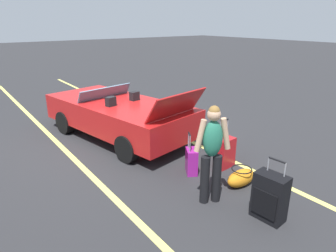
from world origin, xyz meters
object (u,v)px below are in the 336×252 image
(suitcase_small_carryon, at_px, (191,161))
(duffel_bag, at_px, (241,177))
(suitcase_medium_bright, at_px, (225,153))
(convertible_car, at_px, (114,113))
(suitcase_large_black, at_px, (270,197))
(traveler_person, at_px, (212,150))

(suitcase_small_carryon, distance_m, duffel_bag, 0.99)
(suitcase_medium_bright, bearing_deg, convertible_car, -166.75)
(suitcase_large_black, xyz_separation_m, suitcase_medium_bright, (1.59, -0.74, -0.06))
(suitcase_large_black, bearing_deg, suitcase_medium_bright, -120.37)
(convertible_car, distance_m, suitcase_medium_bright, 3.15)
(suitcase_medium_bright, bearing_deg, suitcase_small_carryon, -109.84)
(convertible_car, xyz_separation_m, suitcase_medium_bright, (-2.99, -0.97, -0.28))
(suitcase_medium_bright, relative_size, suitcase_small_carryon, 1.20)
(suitcase_medium_bright, relative_size, duffel_bag, 1.57)
(convertible_car, distance_m, suitcase_large_black, 4.59)
(duffel_bag, bearing_deg, convertible_car, 10.09)
(suitcase_medium_bright, xyz_separation_m, suitcase_small_carryon, (0.20, 0.73, -0.06))
(convertible_car, relative_size, suitcase_large_black, 4.60)
(convertible_car, xyz_separation_m, traveler_person, (-3.71, 0.15, 0.34))
(suitcase_medium_bright, relative_size, traveler_person, 0.61)
(traveler_person, bearing_deg, duffel_bag, -63.67)
(convertible_car, bearing_deg, duffel_bag, 179.40)
(convertible_car, xyz_separation_m, duffel_bag, (-3.69, -0.66, -0.43))
(suitcase_medium_bright, xyz_separation_m, traveler_person, (-0.73, 1.12, 0.62))
(traveler_person, bearing_deg, suitcase_small_carryon, 1.57)
(duffel_bag, bearing_deg, suitcase_medium_bright, -24.00)
(duffel_bag, height_order, traveler_person, traveler_person)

